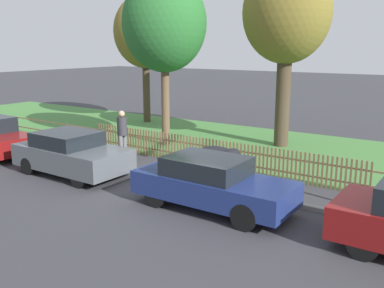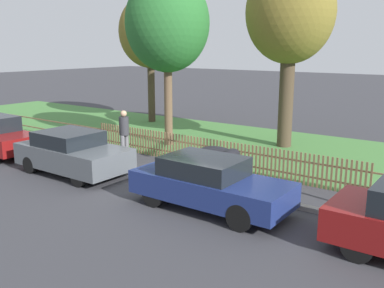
# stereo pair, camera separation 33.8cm
# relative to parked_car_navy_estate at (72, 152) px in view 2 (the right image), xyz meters

# --- Properties ---
(ground_plane) EXTENTS (120.00, 120.00, 0.00)m
(ground_plane) POSITION_rel_parked_car_navy_estate_xyz_m (3.23, 1.27, -0.71)
(ground_plane) COLOR #38383D
(kerb_stone) EXTENTS (42.53, 0.20, 0.12)m
(kerb_stone) POSITION_rel_parked_car_navy_estate_xyz_m (3.23, 1.37, -0.65)
(kerb_stone) COLOR gray
(kerb_stone) RESTS_ON ground
(grass_strip) EXTENTS (42.53, 7.79, 0.01)m
(grass_strip) POSITION_rel_parked_car_navy_estate_xyz_m (3.23, 7.20, -0.71)
(grass_strip) COLOR #477F3D
(grass_strip) RESTS_ON ground
(park_fence) EXTENTS (42.53, 0.05, 1.01)m
(park_fence) POSITION_rel_parked_car_navy_estate_xyz_m (3.23, 3.32, -0.21)
(park_fence) COLOR olive
(park_fence) RESTS_ON ground
(parked_car_navy_estate) EXTENTS (3.97, 1.87, 1.42)m
(parked_car_navy_estate) POSITION_rel_parked_car_navy_estate_xyz_m (0.00, 0.00, 0.00)
(parked_car_navy_estate) COLOR #51565B
(parked_car_navy_estate) RESTS_ON ground
(parked_car_red_compact) EXTENTS (4.23, 1.71, 1.36)m
(parked_car_red_compact) POSITION_rel_parked_car_navy_estate_xyz_m (5.45, -0.01, -0.01)
(parked_car_red_compact) COLOR navy
(parked_car_red_compact) RESTS_ON ground
(covered_motorcycle) EXTENTS (2.06, 0.71, 1.10)m
(covered_motorcycle) POSITION_rel_parked_car_navy_estate_xyz_m (4.41, 2.20, -0.05)
(covered_motorcycle) COLOR black
(covered_motorcycle) RESTS_ON ground
(tree_nearest_kerb) EXTENTS (3.40, 3.40, 6.91)m
(tree_nearest_kerb) POSITION_rel_parked_car_navy_estate_xyz_m (-4.61, 9.24, 4.20)
(tree_nearest_kerb) COLOR #473828
(tree_nearest_kerb) RESTS_ON ground
(tree_behind_motorcycle) EXTENTS (3.46, 3.46, 7.07)m
(tree_behind_motorcycle) POSITION_rel_parked_car_navy_estate_xyz_m (-0.13, 5.23, 4.34)
(tree_behind_motorcycle) COLOR brown
(tree_behind_motorcycle) RESTS_ON ground
(tree_mid_park) EXTENTS (3.55, 3.55, 7.53)m
(tree_mid_park) POSITION_rel_parked_car_navy_estate_xyz_m (4.04, 7.84, 4.68)
(tree_mid_park) COLOR #473828
(tree_mid_park) RESTS_ON ground
(pedestrian_near_fence) EXTENTS (0.42, 0.42, 1.81)m
(pedestrian_near_fence) POSITION_rel_parked_car_navy_estate_xyz_m (-0.10, 2.52, 0.31)
(pedestrian_near_fence) COLOR slate
(pedestrian_near_fence) RESTS_ON ground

